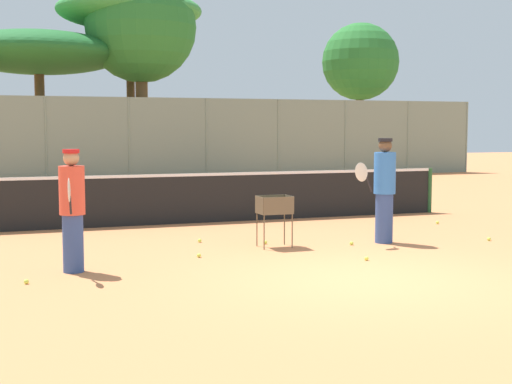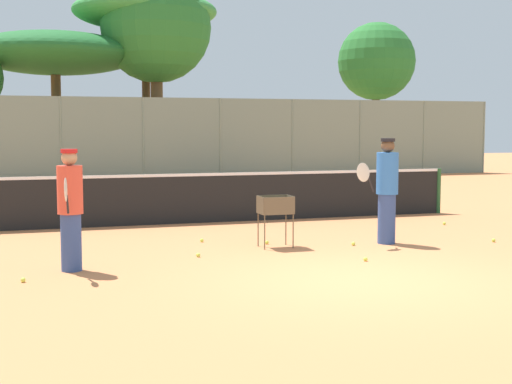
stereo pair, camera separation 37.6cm
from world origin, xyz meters
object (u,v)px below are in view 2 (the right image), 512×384
at_px(player_white_outfit, 387,189).
at_px(parked_car, 87,160).
at_px(player_red_cap, 70,208).
at_px(ball_cart, 275,209).
at_px(tennis_net, 234,196).

bearing_deg(player_white_outfit, parked_car, -94.42).
height_order(player_white_outfit, player_red_cap, player_white_outfit).
bearing_deg(player_red_cap, ball_cart, 115.31).
height_order(tennis_net, ball_cart, tennis_net).
distance_m(player_red_cap, ball_cart, 3.59).
relative_size(player_white_outfit, parked_car, 0.44).
height_order(player_white_outfit, parked_car, player_white_outfit).
bearing_deg(parked_car, player_white_outfit, -79.64).
bearing_deg(player_white_outfit, ball_cart, -20.80).
xyz_separation_m(player_red_cap, parked_car, (1.79, 20.79, -0.24)).
relative_size(ball_cart, parked_car, 0.21).
relative_size(player_white_outfit, player_red_cap, 1.07).
xyz_separation_m(player_white_outfit, player_red_cap, (-5.44, -0.81, -0.06)).
bearing_deg(parked_car, player_red_cap, -94.93).
relative_size(tennis_net, ball_cart, 11.65).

